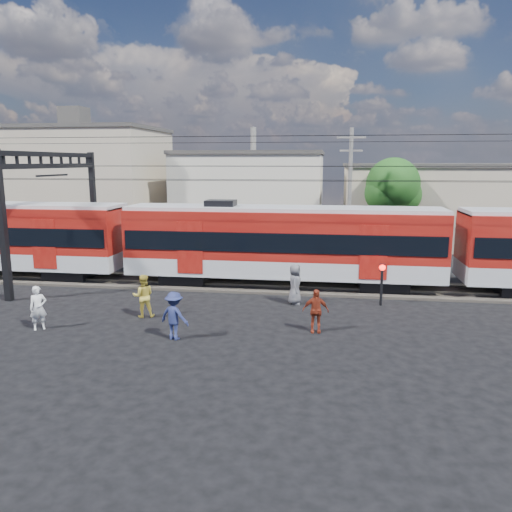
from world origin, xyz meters
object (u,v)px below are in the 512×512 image
Objects in this scene: commuter_train at (286,241)px; pedestrian_c at (174,316)px; crossing_signal at (382,277)px; pedestrian_a at (38,308)px.

pedestrian_c is (-3.34, -8.37, -1.51)m from commuter_train.
crossing_signal is at bearing -31.12° from commuter_train.
commuter_train is 12.11m from pedestrian_a.
commuter_train is at bearing 4.10° from pedestrian_a.
commuter_train reaches higher than pedestrian_c.
crossing_signal is (13.46, 5.32, 0.48)m from pedestrian_a.
commuter_train reaches higher than crossing_signal.
commuter_train is at bearing -93.56° from pedestrian_c.
commuter_train is 29.21× the size of pedestrian_a.
crossing_signal is (7.91, 5.62, 0.45)m from pedestrian_c.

